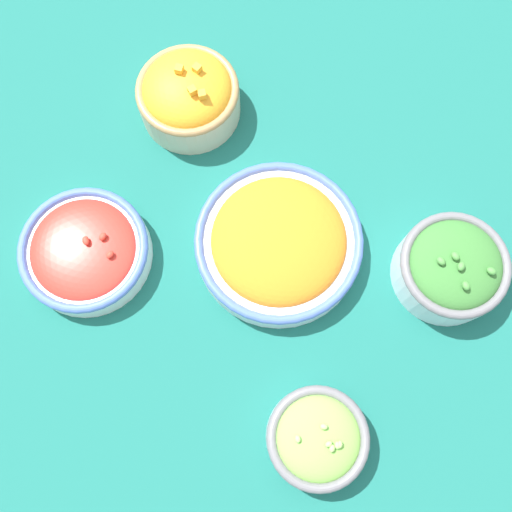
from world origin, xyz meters
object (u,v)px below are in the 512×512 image
at_px(bowl_squash, 188,95).
at_px(bowl_cherry_tomatoes, 85,251).
at_px(bowl_lettuce, 317,438).
at_px(bowl_carrots, 279,242).
at_px(bowl_broccoli, 452,268).

bearing_deg(bowl_squash, bowl_cherry_tomatoes, 93.04).
relative_size(bowl_lettuce, bowl_squash, 0.86).
bearing_deg(bowl_cherry_tomatoes, bowl_carrots, -143.65).
height_order(bowl_carrots, bowl_squash, bowl_squash).
relative_size(bowl_cherry_tomatoes, bowl_squash, 1.20).
distance_m(bowl_carrots, bowl_broccoli, 0.22).
distance_m(bowl_cherry_tomatoes, bowl_squash, 0.25).
height_order(bowl_cherry_tomatoes, bowl_lettuce, bowl_lettuce).
distance_m(bowl_broccoli, bowl_lettuce, 0.27).
relative_size(bowl_broccoli, bowl_squash, 0.98).
xyz_separation_m(bowl_carrots, bowl_cherry_tomatoes, (0.20, 0.15, -0.00)).
bearing_deg(bowl_carrots, bowl_lettuce, 133.85).
height_order(bowl_broccoli, bowl_squash, bowl_squash).
bearing_deg(bowl_carrots, bowl_broccoli, -155.96).
relative_size(bowl_cherry_tomatoes, bowl_lettuce, 1.40).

